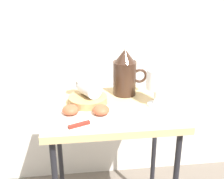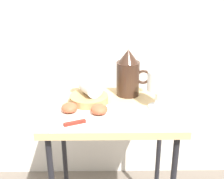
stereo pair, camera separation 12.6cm
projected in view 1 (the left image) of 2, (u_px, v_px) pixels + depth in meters
name	position (u px, v px, depth m)	size (l,w,h in m)	color
curtain_drape	(101.00, 14.00, 1.63)	(2.40, 0.03, 2.03)	silver
table	(112.00, 123.00, 1.32)	(0.57, 0.42, 0.71)	tan
linen_napkin	(90.00, 119.00, 1.19)	(0.27, 0.21, 0.00)	silver
basket_tray	(88.00, 100.00, 1.31)	(0.16, 0.16, 0.04)	tan
pitcher	(125.00, 76.00, 1.38)	(0.16, 0.10, 0.21)	#382319
wine_glass_upright	(156.00, 81.00, 1.27)	(0.08, 0.08, 0.16)	silver
wine_glass_tipped_near	(89.00, 88.00, 1.30)	(0.13, 0.16, 0.07)	silver
apple_half_left	(71.00, 110.00, 1.22)	(0.07, 0.07, 0.04)	#C15133
apple_half_right	(101.00, 110.00, 1.21)	(0.07, 0.07, 0.04)	#C15133
knife	(87.00, 123.00, 1.15)	(0.21, 0.10, 0.01)	silver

